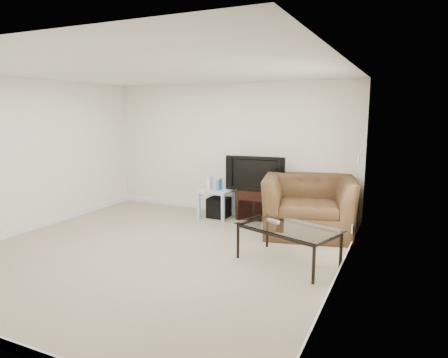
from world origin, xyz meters
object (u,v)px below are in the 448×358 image
at_px(television, 256,173).
at_px(coffee_table, 288,245).
at_px(subwoofer, 219,207).
at_px(tv_stand, 256,204).
at_px(recliner, 309,196).
at_px(side_table, 217,203).

height_order(television, coffee_table, television).
bearing_deg(subwoofer, television, 14.73).
height_order(tv_stand, television, television).
xyz_separation_m(television, recliner, (1.07, -0.46, -0.24)).
relative_size(side_table, recliner, 0.38).
height_order(subwoofer, recliner, recliner).
bearing_deg(subwoofer, side_table, -146.43).
bearing_deg(subwoofer, coffee_table, -42.98).
bearing_deg(side_table, subwoofer, 33.57).
relative_size(side_table, subwoofer, 1.50).
xyz_separation_m(subwoofer, recliner, (1.75, -0.28, 0.44)).
xyz_separation_m(tv_stand, coffee_table, (1.14, -1.90, -0.03)).
bearing_deg(television, side_table, -169.78).
bearing_deg(recliner, tv_stand, 142.16).
distance_m(television, subwoofer, 0.97).
bearing_deg(tv_stand, subwoofer, -169.73).
bearing_deg(coffee_table, subwoofer, 137.02).
bearing_deg(television, coffee_table, -64.14).
bearing_deg(side_table, coffee_table, -42.09).
xyz_separation_m(side_table, recliner, (1.78, -0.26, 0.36)).
height_order(tv_stand, recliner, recliner).
xyz_separation_m(television, side_table, (-0.71, -0.20, -0.60)).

